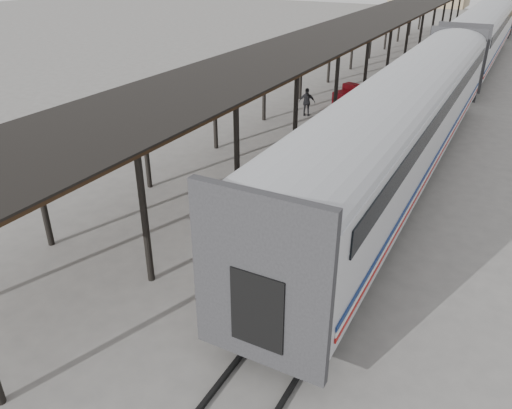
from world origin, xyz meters
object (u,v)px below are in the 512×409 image
object	(u,v)px
porter	(246,234)
pedestrian	(307,102)
luggage_tug	(347,98)
baggage_cart	(252,252)

from	to	relation	value
porter	pedestrian	distance (m)	16.50
luggage_tug	porter	world-z (taller)	porter
luggage_tug	porter	distance (m)	18.55
baggage_cart	luggage_tug	bearing A→B (deg)	113.99
luggage_tug	pedestrian	bearing A→B (deg)	-104.61
pedestrian	luggage_tug	bearing A→B (deg)	-137.53
baggage_cart	porter	bearing A→B (deg)	-58.71
luggage_tug	pedestrian	distance (m)	2.92
baggage_cart	luggage_tug	world-z (taller)	luggage_tug
luggage_tug	baggage_cart	bearing A→B (deg)	-62.64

